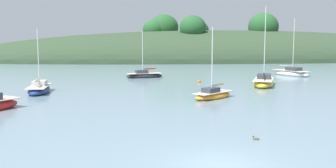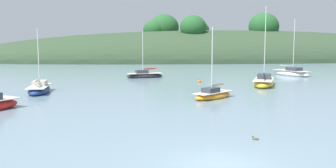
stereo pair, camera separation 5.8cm
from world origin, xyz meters
name	(u,v)px [view 1 (the left image)]	position (x,y,z in m)	size (l,w,h in m)	color
ground_plane	(220,165)	(0.00, 0.00, 0.00)	(400.00, 400.00, 0.00)	slate
far_shoreline_hill	(229,60)	(24.87, 86.85, 0.15)	(150.00, 36.00, 21.70)	#2D422B
sailboat_navy_dinghy	(213,95)	(4.04, 18.30, 0.33)	(4.80, 4.38, 6.76)	orange
sailboat_cream_ketch	(291,73)	(21.52, 39.60, 0.40)	(4.48, 6.99, 9.00)	white
sailboat_blue_center	(144,75)	(-1.40, 38.81, 0.35)	(5.66, 2.91, 6.91)	#232328
sailboat_orange_cutter	(39,89)	(-12.99, 24.02, 0.37)	(2.30, 5.97, 6.82)	navy
sailboat_red_portside	(264,82)	(12.33, 27.20, 0.42)	(4.95, 7.22, 9.69)	gold
mooring_buoy_channel	(199,82)	(5.34, 31.51, 0.12)	(0.44, 0.44, 0.54)	orange
duck_lone_right	(256,139)	(2.96, 3.78, 0.05)	(0.41, 0.31, 0.24)	brown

